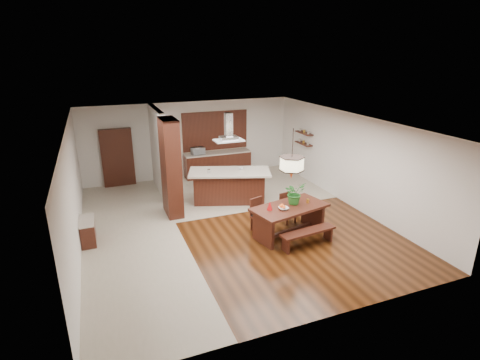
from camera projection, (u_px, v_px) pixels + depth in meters
name	position (u px, v px, depth m)	size (l,w,h in m)	color
room_shell	(230.00, 153.00, 10.13)	(9.00, 9.04, 2.92)	#331809
tile_hallway	(133.00, 238.00, 9.86)	(2.50, 9.00, 0.01)	#BAAF9B
tile_kitchen	(239.00, 188.00, 13.44)	(5.50, 4.00, 0.01)	#BAAF9B
soffit_band	(229.00, 123.00, 9.86)	(8.00, 9.00, 0.02)	#3A1D0E
partition_pier	(171.00, 168.00, 10.91)	(0.45, 1.00, 2.90)	black
partition_stub	(158.00, 151.00, 12.76)	(0.18, 2.40, 2.90)	silver
hallway_console	(88.00, 231.00, 9.57)	(0.37, 0.88, 0.63)	black
hallway_doorway	(118.00, 158.00, 13.41)	(1.10, 0.20, 2.10)	black
rear_counter	(218.00, 164.00, 14.69)	(2.60, 0.62, 0.95)	black
kitchen_window	(215.00, 131.00, 14.50)	(2.60, 0.08, 1.50)	#9A642E
shelf_lower	(304.00, 144.00, 13.97)	(0.26, 0.90, 0.04)	black
shelf_upper	(304.00, 133.00, 13.84)	(0.26, 0.90, 0.04)	black
dining_table	(289.00, 214.00, 9.87)	(2.17, 1.42, 0.83)	black
dining_bench	(308.00, 238.00, 9.43)	(1.53, 0.33, 0.43)	black
dining_chair_left	(260.00, 215.00, 10.13)	(0.41, 0.41, 0.93)	black
dining_chair_right	(288.00, 208.00, 10.67)	(0.38, 0.38, 0.86)	black
pendant_lantern	(292.00, 154.00, 9.33)	(0.64, 0.64, 1.31)	beige
foliage_plant	(294.00, 193.00, 9.87)	(0.54, 0.47, 0.60)	#226822
fruit_bowl	(284.00, 208.00, 9.58)	(0.25, 0.25, 0.06)	#BFB2A7
napkin_cone	(270.00, 206.00, 9.54)	(0.14, 0.14, 0.23)	red
gold_ornament	(308.00, 201.00, 10.00)	(0.08, 0.08, 0.11)	gold
kitchen_island	(229.00, 186.00, 12.11)	(2.79, 1.90, 1.06)	black
range_hood	(229.00, 127.00, 11.48)	(0.90, 0.55, 0.87)	silver
island_cup	(241.00, 168.00, 12.01)	(0.11, 0.11, 0.09)	silver
microwave	(198.00, 151.00, 14.19)	(0.48, 0.32, 0.27)	silver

